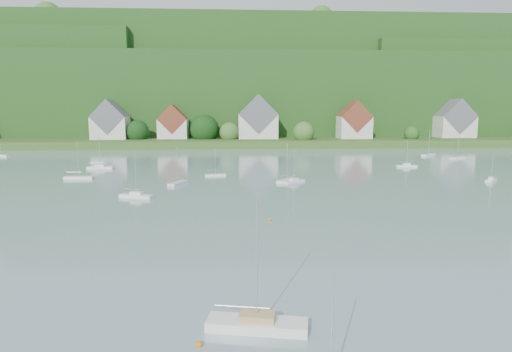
# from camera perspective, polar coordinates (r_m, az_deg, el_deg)

# --- Properties ---
(far_shore_strip) EXTENTS (600.00, 60.00, 3.00)m
(far_shore_strip) POSITION_cam_1_polar(r_m,az_deg,el_deg) (197.91, -1.43, 4.63)
(far_shore_strip) COLOR #345620
(far_shore_strip) RESTS_ON ground
(forested_ridge) EXTENTS (620.00, 181.22, 69.89)m
(forested_ridge) POSITION_cam_1_polar(r_m,az_deg,el_deg) (266.13, -1.84, 10.22)
(forested_ridge) COLOR #174315
(forested_ridge) RESTS_ON ground
(village_building_0) EXTENTS (14.00, 10.40, 16.00)m
(village_building_0) POSITION_cam_1_polar(r_m,az_deg,el_deg) (190.76, -18.17, 6.47)
(village_building_0) COLOR beige
(village_building_0) RESTS_ON far_shore_strip
(village_building_1) EXTENTS (12.00, 9.36, 14.00)m
(village_building_1) POSITION_cam_1_polar(r_m,az_deg,el_deg) (187.96, -10.57, 6.49)
(village_building_1) COLOR beige
(village_building_1) RESTS_ON far_shore_strip
(village_building_2) EXTENTS (16.00, 11.44, 18.00)m
(village_building_2) POSITION_cam_1_polar(r_m,az_deg,el_deg) (185.76, 0.23, 7.08)
(village_building_2) COLOR beige
(village_building_2) RESTS_ON far_shore_strip
(village_building_3) EXTENTS (13.00, 10.40, 15.50)m
(village_building_3) POSITION_cam_1_polar(r_m,az_deg,el_deg) (190.47, 12.45, 6.67)
(village_building_3) COLOR beige
(village_building_3) RESTS_ON far_shore_strip
(village_building_4) EXTENTS (15.00, 10.40, 16.50)m
(village_building_4) POSITION_cam_1_polar(r_m,az_deg,el_deg) (210.71, 24.09, 6.33)
(village_building_4) COLOR beige
(village_building_4) RESTS_ON far_shore_strip
(near_sailboat_2) EXTENTS (7.10, 3.19, 9.26)m
(near_sailboat_2) POSITION_cam_1_polar(r_m,az_deg,el_deg) (31.81, 0.13, -18.31)
(near_sailboat_2) COLOR white
(near_sailboat_2) RESTS_ON ground
(mooring_buoy_0) EXTENTS (0.45, 0.45, 0.45)m
(mooring_buoy_0) POSITION_cam_1_polar(r_m,az_deg,el_deg) (30.35, -7.28, -20.80)
(mooring_buoy_0) COLOR orange
(mooring_buoy_0) RESTS_ON ground
(mooring_buoy_3) EXTENTS (0.43, 0.43, 0.43)m
(mooring_buoy_3) POSITION_cam_1_polar(r_m,az_deg,el_deg) (60.22, 1.78, -5.76)
(mooring_buoy_3) COLOR orange
(mooring_buoy_3) RESTS_ON ground
(far_sailboat_cluster) EXTENTS (197.38, 74.34, 8.71)m
(far_sailboat_cluster) POSITION_cam_1_polar(r_m,az_deg,el_deg) (117.31, 6.11, 1.37)
(far_sailboat_cluster) COLOR white
(far_sailboat_cluster) RESTS_ON ground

